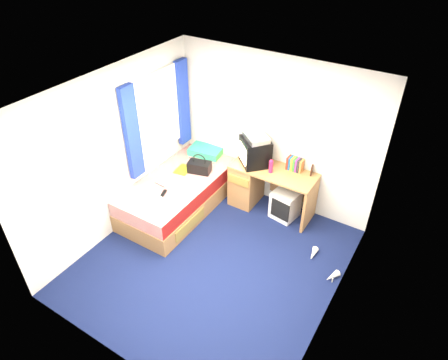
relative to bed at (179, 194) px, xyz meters
The scene contains 20 objects.
ground 1.33m from the bed, 32.46° to the right, with size 3.40×3.40×0.00m, color #0C1438.
room_shell 1.76m from the bed, 32.46° to the right, with size 3.40×3.40×3.40m.
bed is the anchor object (origin of this frame).
pillow 0.91m from the bed, 93.40° to the left, with size 0.53×0.34×0.12m, color #1C92B7.
desk 1.24m from the bed, 36.73° to the left, with size 1.30×0.55×0.75m.
storage_cube 1.67m from the bed, 24.50° to the left, with size 0.37×0.37×0.46m, color white.
crt_tv 1.37m from the bed, 38.52° to the left, with size 0.58×0.57×0.42m.
vcr 1.52m from the bed, 38.55° to the left, with size 0.41×0.29×0.08m, color silver.
book_row 1.86m from the bed, 30.69° to the left, with size 0.24×0.13×0.20m.
picture_frame 2.08m from the bed, 27.47° to the left, with size 0.02×0.12×0.14m, color black.
pink_water_bottle 1.52m from the bed, 27.58° to the left, with size 0.06×0.06×0.20m, color #CC1C4A.
aerosol_can 1.51m from the bed, 34.16° to the left, with size 0.05×0.05×0.20m, color white.
handbag 0.54m from the bed, 65.28° to the left, with size 0.39×0.28×0.32m.
towel 0.56m from the bed, 47.00° to the right, with size 0.29×0.24×0.10m, color white.
magazine 0.39m from the bed, 108.97° to the left, with size 0.21×0.28×0.01m, color #E1FF1C.
water_bottle 0.41m from the bed, 116.53° to the right, with size 0.07×0.07×0.20m, color silver.
colour_swatch_fan 0.55m from the bed, 88.38° to the right, with size 0.22×0.06×0.01m, color #FDA338.
remote_control 0.49m from the bed, 83.78° to the right, with size 0.05×0.16×0.02m, color black.
window_assembly 1.25m from the bed, 155.84° to the left, with size 0.11×1.42×1.40m.
white_heels 2.42m from the bed, ahead, with size 0.50×0.48×0.09m.
Camera 1 is at (2.15, -3.16, 4.09)m, focal length 32.00 mm.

